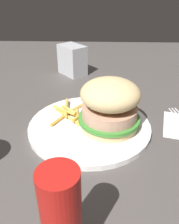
% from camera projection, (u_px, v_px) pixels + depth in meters
% --- Properties ---
extents(ground_plane, '(1.60, 1.60, 0.00)m').
position_uv_depth(ground_plane, '(99.00, 132.00, 0.50)').
color(ground_plane, '#47423F').
extents(plate, '(0.26, 0.26, 0.01)m').
position_uv_depth(plate, '(89.00, 126.00, 0.51)').
color(plate, white).
rests_on(plate, ground_plane).
extents(sandwich, '(0.13, 0.13, 0.11)m').
position_uv_depth(sandwich, '(110.00, 104.00, 0.48)').
color(sandwich, tan).
rests_on(sandwich, plate).
extents(fries_pile, '(0.11, 0.09, 0.01)m').
position_uv_depth(fries_pile, '(69.00, 113.00, 0.54)').
color(fries_pile, '#E5B251').
rests_on(fries_pile, plate).
extents(napkin_dispenser, '(0.11, 0.10, 0.10)m').
position_uv_depth(napkin_dispenser, '(72.00, 60.00, 0.78)').
color(napkin_dispenser, '#B7BABF').
rests_on(napkin_dispenser, ground_plane).
extents(ketchup_bottle, '(0.04, 0.04, 0.13)m').
position_uv_depth(ketchup_bottle, '(62.00, 219.00, 0.25)').
color(ketchup_bottle, '#B21914').
rests_on(ketchup_bottle, ground_plane).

